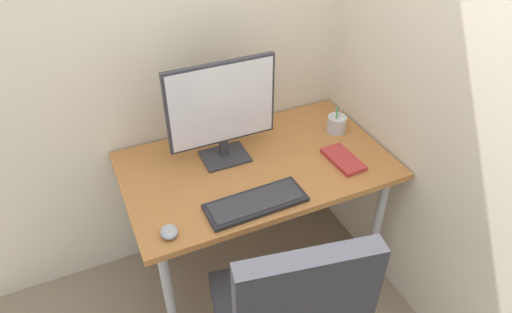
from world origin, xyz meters
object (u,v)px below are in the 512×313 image
(keyboard, at_px, (256,203))
(mouse, at_px, (169,232))
(monitor, at_px, (222,108))
(pen_holder, at_px, (337,124))
(notebook, at_px, (343,159))

(keyboard, xyz_separation_m, mouse, (-0.38, -0.02, 0.01))
(monitor, xyz_separation_m, pen_holder, (0.60, -0.03, -0.22))
(pen_holder, distance_m, notebook, 0.26)
(monitor, distance_m, notebook, 0.61)
(pen_holder, xyz_separation_m, notebook, (-0.11, -0.23, -0.03))
(monitor, height_order, notebook, monitor)
(pen_holder, bearing_deg, keyboard, -150.87)
(monitor, xyz_separation_m, notebook, (0.49, -0.26, -0.25))
(monitor, relative_size, pen_holder, 3.29)
(monitor, relative_size, mouse, 6.21)
(keyboard, bearing_deg, monitor, 90.00)
(mouse, distance_m, notebook, 0.88)
(pen_holder, height_order, notebook, pen_holder)
(keyboard, xyz_separation_m, pen_holder, (0.60, 0.33, 0.03))
(mouse, xyz_separation_m, notebook, (0.87, 0.12, -0.01))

